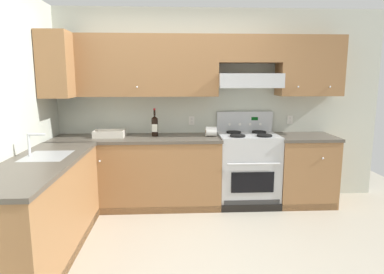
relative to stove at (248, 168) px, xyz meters
The scene contains 9 objects.
ground_plane 1.64m from the stove, 126.91° to the right, with size 7.04×7.04×0.00m, color #B2AA99.
wall_back 1.17m from the stove, 153.21° to the left, with size 4.68×0.57×2.55m.
wall_left 2.86m from the stove, 158.02° to the right, with size 0.47×4.00×2.55m.
counter_back_run 0.87m from the stove, behind, with size 3.60×0.65×0.91m.
counter_left_run 2.52m from the stove, 150.15° to the right, with size 0.63×1.91×1.13m.
stove is the anchor object (origin of this frame).
wine_bottle 1.34m from the stove, behind, with size 0.08×0.08×0.36m.
bowl 1.84m from the stove, behind, with size 0.38×0.26×0.08m.
paper_towel_roll 0.69m from the stove, behind, with size 0.14×0.12×0.12m.
Camera 1 is at (-0.02, -3.02, 1.65)m, focal length 31.77 mm.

